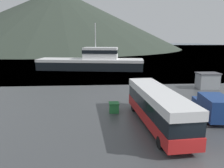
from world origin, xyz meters
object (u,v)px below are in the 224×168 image
delivery_van (213,106)px  small_boat (136,65)px  tour_bus (157,106)px  storage_bin (114,107)px  dock_kiosk (207,80)px  fishing_boat (92,61)px

delivery_van → small_boat: delivery_van is taller
tour_bus → small_boat: size_ratio=2.01×
delivery_van → storage_bin: bearing=171.3°
dock_kiosk → storage_bin: bearing=-146.8°
tour_bus → storage_bin: bearing=128.9°
tour_bus → storage_bin: 5.27m
tour_bus → dock_kiosk: (11.59, 13.59, -0.61)m
storage_bin → dock_kiosk: 18.01m
delivery_van → dock_kiosk: (5.83, 12.39, -0.03)m
dock_kiosk → small_boat: bearing=104.2°
fishing_boat → dock_kiosk: bearing=-130.4°
storage_bin → dock_kiosk: dock_kiosk is taller
dock_kiosk → tour_bus: bearing=-130.5°
fishing_boat → small_boat: 12.34m
storage_bin → dock_kiosk: bearing=33.2°
small_boat → dock_kiosk: bearing=94.6°
fishing_boat → storage_bin: bearing=-165.8°
storage_bin → small_boat: (8.69, 35.09, -0.01)m
storage_bin → tour_bus: bearing=-47.0°
tour_bus → fishing_boat: size_ratio=0.45×
fishing_boat → storage_bin: (2.74, -30.69, -1.46)m
dock_kiosk → delivery_van: bearing=-115.2°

